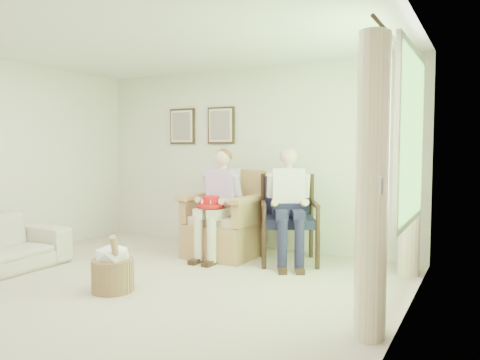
{
  "coord_description": "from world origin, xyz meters",
  "views": [
    {
      "loc": [
        3.1,
        -3.34,
        1.45
      ],
      "look_at": [
        0.39,
        1.74,
        1.05
      ],
      "focal_mm": 35.0,
      "sensor_mm": 36.0,
      "label": 1
    }
  ],
  "objects": [
    {
      "name": "framed_print_left",
      "position": [
        -1.15,
        2.71,
        1.78
      ],
      "size": [
        0.45,
        0.05,
        0.55
      ],
      "color": "#382114",
      "rests_on": "back_wall"
    },
    {
      "name": "red_hat",
      "position": [
        0.01,
        1.68,
        0.75
      ],
      "size": [
        0.35,
        0.35,
        0.14
      ],
      "color": "red",
      "rests_on": "person_wicker"
    },
    {
      "name": "wood_armchair",
      "position": [
        0.91,
        2.17,
        0.59
      ],
      "size": [
        0.7,
        0.66,
        1.08
      ],
      "rotation": [
        0.0,
        0.0,
        0.47
      ],
      "color": "black",
      "rests_on": "ground"
    },
    {
      "name": "wicker_armchair",
      "position": [
        0.01,
        2.03,
        0.36
      ],
      "size": [
        0.9,
        0.89,
        1.15
      ],
      "rotation": [
        0.0,
        0.0,
        -0.02
      ],
      "color": "tan",
      "rests_on": "ground"
    },
    {
      "name": "curtain_right",
      "position": [
        2.33,
        2.18,
        1.15
      ],
      "size": [
        0.34,
        0.34,
        2.3
      ],
      "primitive_type": "cylinder",
      "color": "beige",
      "rests_on": "ground"
    },
    {
      "name": "person_wicker",
      "position": [
        0.01,
        1.88,
        0.83
      ],
      "size": [
        0.4,
        0.62,
        1.4
      ],
      "rotation": [
        0.0,
        0.0,
        -0.02
      ],
      "color": "beige",
      "rests_on": "ground"
    },
    {
      "name": "right_wall",
      "position": [
        2.5,
        0.0,
        1.3
      ],
      "size": [
        0.04,
        5.5,
        2.6
      ],
      "primitive_type": "cube",
      "color": "silver",
      "rests_on": "ground"
    },
    {
      "name": "ceiling",
      "position": [
        0.0,
        0.0,
        2.6
      ],
      "size": [
        5.0,
        5.5,
        0.02
      ],
      "primitive_type": "cube",
      "color": "white",
      "rests_on": "back_wall"
    },
    {
      "name": "curtain_left",
      "position": [
        2.33,
        0.22,
        1.15
      ],
      "size": [
        0.34,
        0.34,
        2.3
      ],
      "primitive_type": "cylinder",
      "color": "beige",
      "rests_on": "ground"
    },
    {
      "name": "window",
      "position": [
        2.46,
        1.2,
        1.58
      ],
      "size": [
        0.13,
        2.5,
        1.63
      ],
      "color": "#2D6B23",
      "rests_on": "right_wall"
    },
    {
      "name": "back_wall",
      "position": [
        0.0,
        2.75,
        1.3
      ],
      "size": [
        5.0,
        0.04,
        2.6
      ],
      "primitive_type": "cube",
      "color": "silver",
      "rests_on": "ground"
    },
    {
      "name": "hatbox",
      "position": [
        -0.21,
        0.14,
        0.24
      ],
      "size": [
        0.48,
        0.48,
        0.62
      ],
      "color": "tan",
      "rests_on": "ground"
    },
    {
      "name": "floor",
      "position": [
        0.0,
        0.0,
        0.0
      ],
      "size": [
        5.5,
        5.5,
        0.0
      ],
      "primitive_type": "plane",
      "color": "beige",
      "rests_on": "ground"
    },
    {
      "name": "person_dark",
      "position": [
        0.91,
        1.99,
        0.85
      ],
      "size": [
        0.4,
        0.63,
        1.42
      ],
      "rotation": [
        0.0,
        0.0,
        0.47
      ],
      "color": "#1A1937",
      "rests_on": "ground"
    },
    {
      "name": "framed_print_right",
      "position": [
        -0.45,
        2.71,
        1.78
      ],
      "size": [
        0.45,
        0.05,
        0.55
      ],
      "color": "#382114",
      "rests_on": "back_wall"
    }
  ]
}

